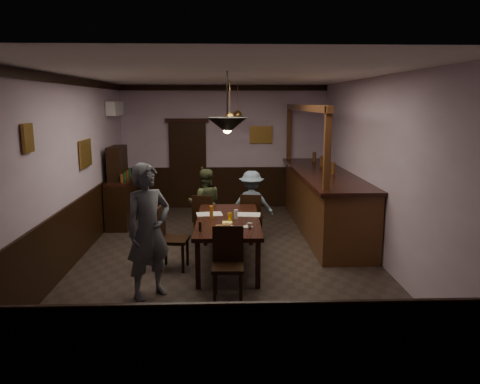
{
  "coord_description": "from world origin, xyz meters",
  "views": [
    {
      "loc": [
        -0.05,
        -7.5,
        2.59
      ],
      "look_at": [
        0.23,
        -0.05,
        1.15
      ],
      "focal_mm": 35.0,
      "sensor_mm": 36.0,
      "label": 1
    }
  ],
  "objects_px": {
    "chair_far_left": "(204,216)",
    "person_seated_right": "(252,204)",
    "pendant_brass_far": "(238,115)",
    "coffee_cup": "(250,225)",
    "chair_near": "(228,260)",
    "pendant_brass_mid": "(230,117)",
    "chair_side": "(168,235)",
    "bar_counter": "(323,199)",
    "person_standing": "(148,231)",
    "person_seated_left": "(205,203)",
    "soda_can": "(230,217)",
    "pendant_iron": "(227,126)",
    "sideboard": "(121,194)",
    "dining_table": "(228,223)",
    "chair_far_right": "(251,215)"
  },
  "relations": [
    {
      "from": "chair_side",
      "to": "person_seated_right",
      "type": "height_order",
      "value": "person_seated_right"
    },
    {
      "from": "chair_far_right",
      "to": "chair_near",
      "type": "height_order",
      "value": "chair_near"
    },
    {
      "from": "person_seated_right",
      "to": "pendant_brass_far",
      "type": "relative_size",
      "value": 1.6
    },
    {
      "from": "dining_table",
      "to": "chair_side",
      "type": "distance_m",
      "value": 0.96
    },
    {
      "from": "person_seated_right",
      "to": "coffee_cup",
      "type": "relative_size",
      "value": 16.23
    },
    {
      "from": "sideboard",
      "to": "pendant_iron",
      "type": "height_order",
      "value": "pendant_iron"
    },
    {
      "from": "person_standing",
      "to": "chair_far_left",
      "type": "bearing_deg",
      "value": 34.8
    },
    {
      "from": "pendant_brass_far",
      "to": "soda_can",
      "type": "bearing_deg",
      "value": -94.0
    },
    {
      "from": "soda_can",
      "to": "coffee_cup",
      "type": "bearing_deg",
      "value": -60.55
    },
    {
      "from": "chair_far_right",
      "to": "pendant_brass_far",
      "type": "bearing_deg",
      "value": -73.39
    },
    {
      "from": "dining_table",
      "to": "soda_can",
      "type": "height_order",
      "value": "soda_can"
    },
    {
      "from": "coffee_cup",
      "to": "person_seated_right",
      "type": "bearing_deg",
      "value": 86.6
    },
    {
      "from": "person_seated_right",
      "to": "pendant_iron",
      "type": "xyz_separation_m",
      "value": [
        -0.49,
        -2.34,
        1.62
      ]
    },
    {
      "from": "pendant_brass_far",
      "to": "chair_far_left",
      "type": "bearing_deg",
      "value": -109.09
    },
    {
      "from": "coffee_cup",
      "to": "bar_counter",
      "type": "xyz_separation_m",
      "value": [
        1.65,
        2.56,
        -0.16
      ]
    },
    {
      "from": "sideboard",
      "to": "bar_counter",
      "type": "distance_m",
      "value": 4.24
    },
    {
      "from": "chair_far_left",
      "to": "chair_side",
      "type": "height_order",
      "value": "chair_side"
    },
    {
      "from": "chair_far_left",
      "to": "person_seated_right",
      "type": "height_order",
      "value": "person_seated_right"
    },
    {
      "from": "soda_can",
      "to": "chair_far_left",
      "type": "bearing_deg",
      "value": 109.07
    },
    {
      "from": "chair_side",
      "to": "person_standing",
      "type": "distance_m",
      "value": 1.12
    },
    {
      "from": "chair_far_right",
      "to": "soda_can",
      "type": "height_order",
      "value": "chair_far_right"
    },
    {
      "from": "pendant_iron",
      "to": "sideboard",
      "type": "bearing_deg",
      "value": 123.67
    },
    {
      "from": "chair_near",
      "to": "chair_side",
      "type": "bearing_deg",
      "value": 130.51
    },
    {
      "from": "person_seated_left",
      "to": "bar_counter",
      "type": "distance_m",
      "value": 2.42
    },
    {
      "from": "person_standing",
      "to": "coffee_cup",
      "type": "xyz_separation_m",
      "value": [
        1.38,
        0.65,
        -0.11
      ]
    },
    {
      "from": "chair_far_left",
      "to": "pendant_brass_mid",
      "type": "height_order",
      "value": "pendant_brass_mid"
    },
    {
      "from": "chair_near",
      "to": "pendant_brass_mid",
      "type": "distance_m",
      "value": 3.66
    },
    {
      "from": "pendant_brass_mid",
      "to": "bar_counter",
      "type": "bearing_deg",
      "value": 3.01
    },
    {
      "from": "chair_near",
      "to": "chair_side",
      "type": "xyz_separation_m",
      "value": [
        -0.92,
        1.14,
        0.03
      ]
    },
    {
      "from": "chair_far_right",
      "to": "chair_far_left",
      "type": "bearing_deg",
      "value": 10.45
    },
    {
      "from": "dining_table",
      "to": "pendant_brass_mid",
      "type": "relative_size",
      "value": 2.74
    },
    {
      "from": "sideboard",
      "to": "pendant_iron",
      "type": "distance_m",
      "value": 4.33
    },
    {
      "from": "person_seated_left",
      "to": "coffee_cup",
      "type": "distance_m",
      "value": 2.27
    },
    {
      "from": "dining_table",
      "to": "person_standing",
      "type": "relative_size",
      "value": 1.22
    },
    {
      "from": "dining_table",
      "to": "chair_far_left",
      "type": "height_order",
      "value": "chair_far_left"
    },
    {
      "from": "chair_near",
      "to": "pendant_brass_mid",
      "type": "relative_size",
      "value": 1.19
    },
    {
      "from": "chair_side",
      "to": "pendant_brass_far",
      "type": "relative_size",
      "value": 1.25
    },
    {
      "from": "chair_near",
      "to": "pendant_brass_mid",
      "type": "bearing_deg",
      "value": 90.26
    },
    {
      "from": "coffee_cup",
      "to": "bar_counter",
      "type": "bearing_deg",
      "value": 58.17
    },
    {
      "from": "person_seated_left",
      "to": "pendant_iron",
      "type": "bearing_deg",
      "value": 95.43
    },
    {
      "from": "chair_side",
      "to": "soda_can",
      "type": "relative_size",
      "value": 8.41
    },
    {
      "from": "chair_far_left",
      "to": "bar_counter",
      "type": "xyz_separation_m",
      "value": [
        2.4,
        0.69,
        0.15
      ]
    },
    {
      "from": "person_standing",
      "to": "person_seated_left",
      "type": "bearing_deg",
      "value": 35.79
    },
    {
      "from": "pendant_brass_far",
      "to": "coffee_cup",
      "type": "bearing_deg",
      "value": -89.32
    },
    {
      "from": "chair_far_right",
      "to": "sideboard",
      "type": "distance_m",
      "value": 2.99
    },
    {
      "from": "coffee_cup",
      "to": "soda_can",
      "type": "bearing_deg",
      "value": 120.35
    },
    {
      "from": "pendant_brass_far",
      "to": "pendant_brass_mid",
      "type": "bearing_deg",
      "value": -97.79
    },
    {
      "from": "chair_side",
      "to": "bar_counter",
      "type": "xyz_separation_m",
      "value": [
        2.9,
        2.15,
        0.09
      ]
    },
    {
      "from": "pendant_brass_far",
      "to": "pendant_iron",
      "type": "bearing_deg",
      "value": -93.88
    },
    {
      "from": "chair_near",
      "to": "pendant_brass_far",
      "type": "bearing_deg",
      "value": 88.3
    }
  ]
}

